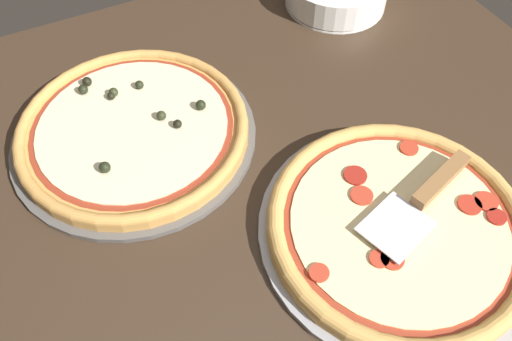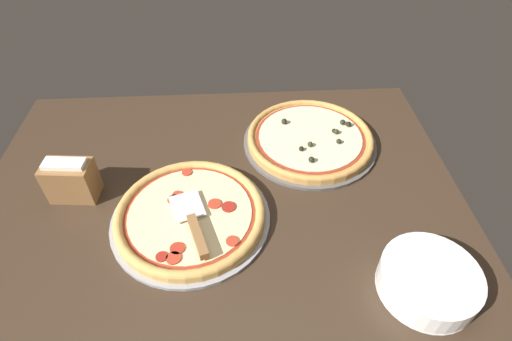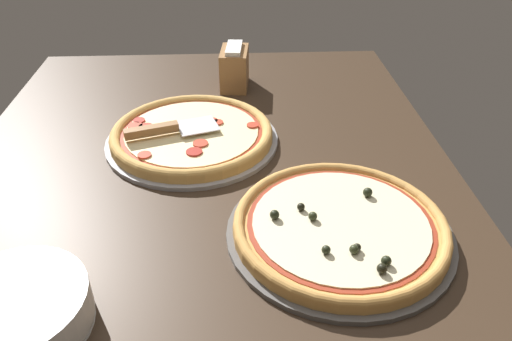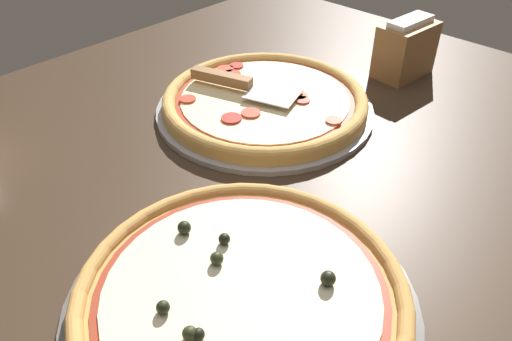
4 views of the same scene
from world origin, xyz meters
TOP-DOWN VIEW (x-y plane):
  - ground_plane at (0.00, 0.00)cm, footprint 133.24×110.34cm
  - pizza_pan_front at (-7.60, -3.82)cm, footprint 41.04×41.04cm
  - pizza_front at (-7.59, -3.83)cm, footprint 38.57×38.57cm
  - pizza_pan_back at (27.84, 24.99)cm, footprint 41.53×41.53cm
  - pizza_back at (27.86, 24.99)cm, footprint 39.04×39.04cm
  - serving_spatula at (-5.81, -10.30)cm, footprint 11.40×22.24cm
  - plate_stack at (45.89, -26.49)cm, footprint 21.75×21.75cm
  - napkin_holder at (-39.44, 6.92)cm, footprint 13.14×8.71cm

SIDE VIEW (x-z plane):
  - ground_plane at x=0.00cm, z-range -3.60..0.00cm
  - pizza_pan_front at x=-7.60cm, z-range 0.00..1.00cm
  - pizza_pan_back at x=27.84cm, z-range 0.00..1.00cm
  - pizza_front at x=-7.59cm, z-range 0.91..3.77cm
  - pizza_back at x=27.86cm, z-range 0.42..4.39cm
  - plate_stack at x=45.89cm, z-range 0.00..6.30cm
  - serving_spatula at x=-5.81cm, z-range 3.65..5.65cm
  - napkin_holder at x=-39.44cm, z-range -0.30..11.97cm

